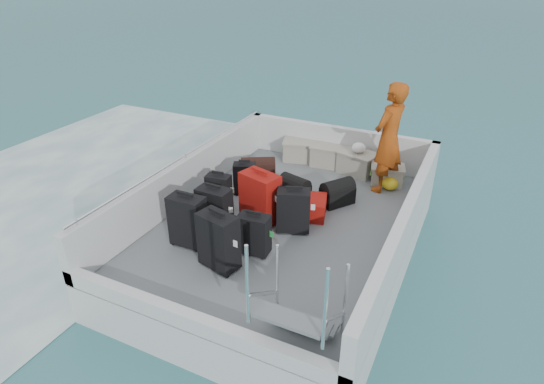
{
  "coord_description": "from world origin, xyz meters",
  "views": [
    {
      "loc": [
        2.36,
        -5.32,
        4.2
      ],
      "look_at": [
        -0.27,
        0.11,
        1.0
      ],
      "focal_mm": 30.0,
      "sensor_mm": 36.0,
      "label": 1
    }
  ],
  "objects_px": {
    "crate_3": "(387,176)",
    "suitcase_0": "(188,222)",
    "passenger": "(389,138)",
    "suitcase_3": "(219,242)",
    "suitcase_5": "(260,198)",
    "suitcase_2": "(245,179)",
    "crate_0": "(300,151)",
    "suitcase_6": "(254,235)",
    "crate_1": "(328,156)",
    "suitcase_8": "(301,206)",
    "suitcase_4": "(215,211)",
    "suitcase_7": "(293,211)",
    "suitcase_1": "(219,192)",
    "crate_2": "(357,164)"
  },
  "relations": [
    {
      "from": "suitcase_2",
      "to": "suitcase_8",
      "type": "distance_m",
      "value": 1.14
    },
    {
      "from": "crate_3",
      "to": "suitcase_0",
      "type": "bearing_deg",
      "value": -123.49
    },
    {
      "from": "suitcase_6",
      "to": "crate_2",
      "type": "bearing_deg",
      "value": 75.57
    },
    {
      "from": "crate_0",
      "to": "suitcase_2",
      "type": "bearing_deg",
      "value": -99.6
    },
    {
      "from": "suitcase_6",
      "to": "crate_1",
      "type": "xyz_separation_m",
      "value": [
        -0.07,
        3.12,
        -0.1
      ]
    },
    {
      "from": "suitcase_0",
      "to": "suitcase_7",
      "type": "relative_size",
      "value": 1.14
    },
    {
      "from": "crate_1",
      "to": "crate_3",
      "type": "relative_size",
      "value": 1.17
    },
    {
      "from": "suitcase_5",
      "to": "suitcase_1",
      "type": "bearing_deg",
      "value": -168.19
    },
    {
      "from": "suitcase_8",
      "to": "crate_3",
      "type": "distance_m",
      "value": 1.86
    },
    {
      "from": "suitcase_3",
      "to": "crate_0",
      "type": "height_order",
      "value": "suitcase_3"
    },
    {
      "from": "crate_3",
      "to": "passenger",
      "type": "distance_m",
      "value": 0.79
    },
    {
      "from": "suitcase_0",
      "to": "suitcase_2",
      "type": "xyz_separation_m",
      "value": [
        -0.04,
        1.66,
        -0.1
      ]
    },
    {
      "from": "suitcase_8",
      "to": "suitcase_6",
      "type": "bearing_deg",
      "value": 156.51
    },
    {
      "from": "suitcase_0",
      "to": "suitcase_3",
      "type": "xyz_separation_m",
      "value": [
        0.63,
        -0.24,
        0.01
      ]
    },
    {
      "from": "suitcase_0",
      "to": "suitcase_6",
      "type": "xyz_separation_m",
      "value": [
        0.89,
        0.21,
        -0.08
      ]
    },
    {
      "from": "crate_2",
      "to": "crate_3",
      "type": "distance_m",
      "value": 0.63
    },
    {
      "from": "suitcase_1",
      "to": "crate_0",
      "type": "height_order",
      "value": "suitcase_1"
    },
    {
      "from": "suitcase_1",
      "to": "crate_3",
      "type": "relative_size",
      "value": 1.08
    },
    {
      "from": "suitcase_5",
      "to": "crate_1",
      "type": "xyz_separation_m",
      "value": [
        0.24,
        2.34,
        -0.2
      ]
    },
    {
      "from": "suitcase_1",
      "to": "suitcase_7",
      "type": "relative_size",
      "value": 0.86
    },
    {
      "from": "suitcase_2",
      "to": "crate_2",
      "type": "distance_m",
      "value": 2.14
    },
    {
      "from": "suitcase_7",
      "to": "crate_1",
      "type": "distance_m",
      "value": 2.41
    },
    {
      "from": "suitcase_0",
      "to": "passenger",
      "type": "xyz_separation_m",
      "value": [
        1.99,
        2.82,
        0.55
      ]
    },
    {
      "from": "suitcase_4",
      "to": "crate_1",
      "type": "bearing_deg",
      "value": 78.54
    },
    {
      "from": "suitcase_5",
      "to": "suitcase_6",
      "type": "distance_m",
      "value": 0.84
    },
    {
      "from": "suitcase_0",
      "to": "suitcase_5",
      "type": "xyz_separation_m",
      "value": [
        0.58,
        0.99,
        0.01
      ]
    },
    {
      "from": "suitcase_0",
      "to": "suitcase_8",
      "type": "bearing_deg",
      "value": 52.04
    },
    {
      "from": "crate_3",
      "to": "suitcase_2",
      "type": "bearing_deg",
      "value": -146.37
    },
    {
      "from": "suitcase_3",
      "to": "crate_0",
      "type": "bearing_deg",
      "value": 109.7
    },
    {
      "from": "suitcase_3",
      "to": "suitcase_5",
      "type": "xyz_separation_m",
      "value": [
        -0.05,
        1.23,
        0.01
      ]
    },
    {
      "from": "suitcase_5",
      "to": "passenger",
      "type": "bearing_deg",
      "value": 69.2
    },
    {
      "from": "suitcase_0",
      "to": "suitcase_6",
      "type": "bearing_deg",
      "value": 12.37
    },
    {
      "from": "suitcase_7",
      "to": "suitcase_8",
      "type": "bearing_deg",
      "value": 78.73
    },
    {
      "from": "crate_1",
      "to": "passenger",
      "type": "xyz_separation_m",
      "value": [
        1.16,
        -0.51,
        0.73
      ]
    },
    {
      "from": "suitcase_1",
      "to": "suitcase_4",
      "type": "height_order",
      "value": "suitcase_4"
    },
    {
      "from": "passenger",
      "to": "crate_2",
      "type": "bearing_deg",
      "value": -105.26
    },
    {
      "from": "suitcase_3",
      "to": "suitcase_8",
      "type": "height_order",
      "value": "suitcase_3"
    },
    {
      "from": "suitcase_3",
      "to": "passenger",
      "type": "xyz_separation_m",
      "value": [
        1.35,
        3.06,
        0.54
      ]
    },
    {
      "from": "crate_1",
      "to": "suitcase_8",
      "type": "bearing_deg",
      "value": -82.9
    },
    {
      "from": "crate_2",
      "to": "suitcase_0",
      "type": "bearing_deg",
      "value": -113.55
    },
    {
      "from": "suitcase_6",
      "to": "crate_3",
      "type": "bearing_deg",
      "value": 63.76
    },
    {
      "from": "suitcase_7",
      "to": "suitcase_4",
      "type": "bearing_deg",
      "value": -173.87
    },
    {
      "from": "suitcase_2",
      "to": "crate_1",
      "type": "bearing_deg",
      "value": 38.42
    },
    {
      "from": "crate_1",
      "to": "suitcase_1",
      "type": "bearing_deg",
      "value": -113.47
    },
    {
      "from": "suitcase_2",
      "to": "crate_1",
      "type": "xyz_separation_m",
      "value": [
        0.87,
        1.67,
        -0.08
      ]
    },
    {
      "from": "suitcase_1",
      "to": "crate_2",
      "type": "xyz_separation_m",
      "value": [
        1.58,
        2.18,
        -0.09
      ]
    },
    {
      "from": "suitcase_0",
      "to": "crate_2",
      "type": "xyz_separation_m",
      "value": [
        1.41,
        3.23,
        -0.18
      ]
    },
    {
      "from": "suitcase_7",
      "to": "crate_1",
      "type": "height_order",
      "value": "suitcase_7"
    },
    {
      "from": "suitcase_3",
      "to": "suitcase_7",
      "type": "distance_m",
      "value": 1.29
    },
    {
      "from": "suitcase_1",
      "to": "crate_2",
      "type": "relative_size",
      "value": 0.9
    }
  ]
}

